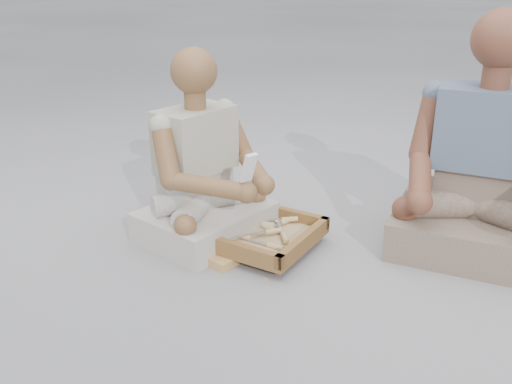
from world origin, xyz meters
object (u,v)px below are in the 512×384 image
Objects in this scene: carved_panel at (205,233)px; companion at (480,177)px; craftsman at (203,177)px; tool_tray at (250,231)px.

companion is (0.98, 0.55, 0.30)m from carved_panel.
companion is (0.98, 0.53, 0.05)m from craftsman.
craftsman is at bearing 18.33° from companion.
carved_panel is at bearing 19.25° from companion.
carved_panel is at bearing 38.59° from craftsman.
companion is at bearing 123.87° from craftsman.
craftsman is at bearing -168.15° from tool_tray.
craftsman is (-0.01, 0.02, 0.26)m from carved_panel.
tool_tray is at bearing 16.47° from carved_panel.
companion reaches higher than carved_panel.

